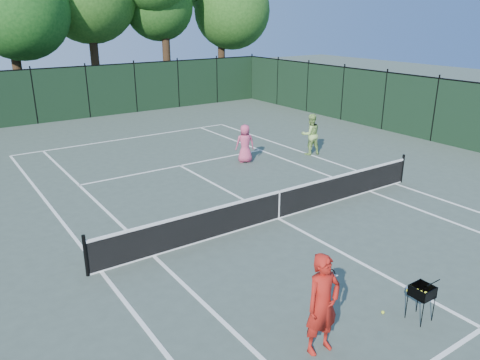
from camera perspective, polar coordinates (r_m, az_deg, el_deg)
ground at (r=14.29m, az=4.71°, el=-4.71°), size 90.00×90.00×0.00m
sideline_doubles_left at (r=11.95m, az=-16.57°, el=-10.64°), size 0.10×23.77×0.01m
sideline_doubles_right at (r=18.04m, az=18.39°, el=-0.42°), size 0.10×23.77×0.01m
sideline_singles_left at (r=12.35m, az=-10.49°, el=-9.08°), size 0.10×23.77×0.01m
sideline_singles_right at (r=17.01m, az=15.55°, el=-1.32°), size 0.10×23.77×0.01m
baseline_far at (r=24.16m, az=-13.36°, el=4.98°), size 10.97×0.10×0.01m
service_line_far at (r=19.33m, az=-7.30°, el=1.75°), size 8.23×0.10×0.01m
center_service_line at (r=14.28m, az=4.71°, el=-4.70°), size 0.10×12.80×0.01m
tennis_net at (r=14.10m, az=4.77°, el=-2.94°), size 11.69×0.09×1.06m
fence_far at (r=29.57m, az=-18.07°, el=10.11°), size 24.00×0.05×3.00m
coach at (r=8.74m, az=10.05°, el=-14.68°), size 0.99×0.63×1.95m
player_pink at (r=19.45m, az=0.61°, el=4.47°), size 0.92×0.77×1.60m
player_green at (r=20.79m, az=8.60°, el=5.53°), size 1.02×0.88×1.80m
ball_hopper at (r=10.22m, az=21.34°, el=-12.55°), size 0.42×0.42×0.77m
loose_ball_midcourt at (r=10.47m, az=17.02°, el=-15.16°), size 0.07×0.07×0.07m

